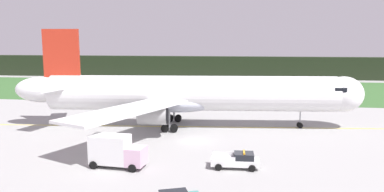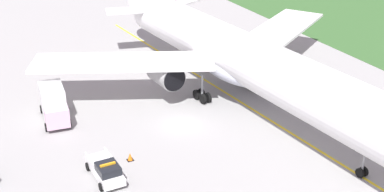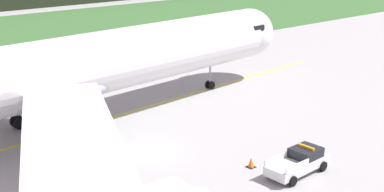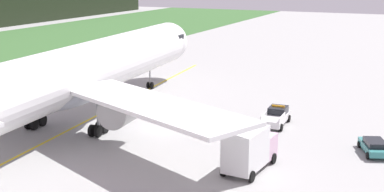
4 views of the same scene
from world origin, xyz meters
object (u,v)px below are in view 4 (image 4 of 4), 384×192
object	(u,v)px
catering_truck	(249,148)
staff_car	(374,146)
ops_pickup_truck	(276,117)
apron_cone	(243,123)
airliner	(78,74)

from	to	relation	value
catering_truck	staff_car	world-z (taller)	catering_truck
ops_pickup_truck	staff_car	xyz separation A→B (m)	(-5.07, -10.32, -0.20)
staff_car	apron_cone	world-z (taller)	staff_car
airliner	staff_car	world-z (taller)	airliner
catering_truck	apron_cone	xyz separation A→B (m)	(11.49, 4.43, -1.51)
ops_pickup_truck	catering_truck	size ratio (longest dim) A/B	0.85
ops_pickup_truck	catering_truck	bearing A→B (deg)	-173.79
ops_pickup_truck	apron_cone	distance (m)	3.59
airliner	apron_cone	xyz separation A→B (m)	(6.35, -15.96, -5.05)
ops_pickup_truck	apron_cone	xyz separation A→B (m)	(-1.95, 2.96, -0.53)
airliner	ops_pickup_truck	size ratio (longest dim) A/B	10.49
ops_pickup_truck	catering_truck	world-z (taller)	catering_truck
airliner	catering_truck	size ratio (longest dim) A/B	8.92
ops_pickup_truck	apron_cone	bearing A→B (deg)	123.30
ops_pickup_truck	staff_car	world-z (taller)	ops_pickup_truck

